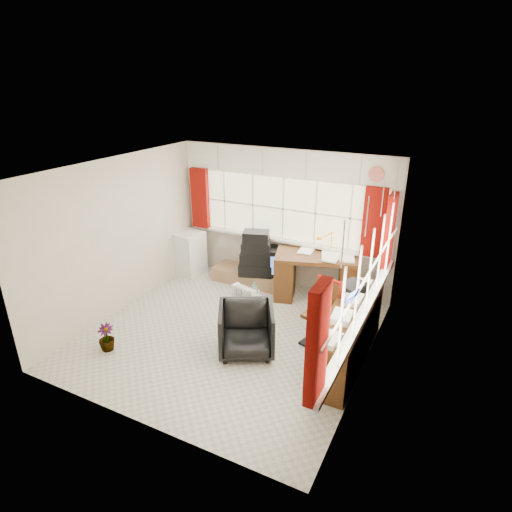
% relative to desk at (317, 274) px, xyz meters
% --- Properties ---
extents(ground, '(4.00, 4.00, 0.00)m').
position_rel_desk_xyz_m(ground, '(-0.77, -1.70, -0.45)').
color(ground, beige).
rests_on(ground, ground).
extents(room_walls, '(4.00, 4.00, 4.00)m').
position_rel_desk_xyz_m(room_walls, '(-0.77, -1.70, 1.05)').
color(room_walls, beige).
rests_on(room_walls, ground).
extents(window_back, '(3.70, 0.12, 3.60)m').
position_rel_desk_xyz_m(window_back, '(-0.77, 0.25, 0.49)').
color(window_back, '#FCF2C7').
rests_on(window_back, room_walls).
extents(window_right, '(0.12, 3.70, 3.60)m').
position_rel_desk_xyz_m(window_right, '(1.17, -1.70, 0.49)').
color(window_right, '#FCF2C7').
rests_on(window_right, room_walls).
extents(curtains, '(3.83, 3.83, 1.15)m').
position_rel_desk_xyz_m(curtains, '(0.15, -0.77, 1.00)').
color(curtains, maroon).
rests_on(curtains, room_walls).
extents(overhead_cabinets, '(3.98, 3.98, 0.48)m').
position_rel_desk_xyz_m(overhead_cabinets, '(0.21, -0.72, 1.80)').
color(overhead_cabinets, white).
rests_on(overhead_cabinets, room_walls).
extents(desk, '(1.56, 1.08, 0.86)m').
position_rel_desk_xyz_m(desk, '(0.00, 0.00, 0.00)').
color(desk, '#533213').
rests_on(desk, ground).
extents(desk_lamp, '(0.15, 0.13, 0.38)m').
position_rel_desk_xyz_m(desk_lamp, '(0.16, 0.22, 0.63)').
color(desk_lamp, '#FFAA0A').
rests_on(desk_lamp, desk).
extents(task_chair, '(0.51, 0.52, 0.98)m').
position_rel_desk_xyz_m(task_chair, '(0.53, -1.22, 0.07)').
color(task_chair, black).
rests_on(task_chair, ground).
extents(office_chair, '(1.03, 1.04, 0.70)m').
position_rel_desk_xyz_m(office_chair, '(-0.34, -1.96, -0.10)').
color(office_chair, black).
rests_on(office_chair, ground).
extents(radiator, '(0.40, 0.24, 0.57)m').
position_rel_desk_xyz_m(radiator, '(-0.76, -1.19, -0.22)').
color(radiator, white).
rests_on(radiator, ground).
extents(credenza, '(0.50, 2.00, 0.85)m').
position_rel_desk_xyz_m(credenza, '(0.96, -1.50, -0.06)').
color(credenza, '#533213').
rests_on(credenza, ground).
extents(file_tray, '(0.42, 0.47, 0.13)m').
position_rel_desk_xyz_m(file_tray, '(0.85, -0.94, 0.36)').
color(file_tray, black).
rests_on(file_tray, credenza).
extents(tv_bench, '(1.40, 0.50, 0.25)m').
position_rel_desk_xyz_m(tv_bench, '(-1.32, 0.02, -0.33)').
color(tv_bench, '#976D4B').
rests_on(tv_bench, ground).
extents(crt_tv, '(0.68, 0.65, 0.50)m').
position_rel_desk_xyz_m(crt_tv, '(-1.00, 0.09, 0.04)').
color(crt_tv, black).
rests_on(crt_tv, tv_bench).
extents(hifi_stack, '(0.70, 0.56, 0.83)m').
position_rel_desk_xyz_m(hifi_stack, '(-1.14, -0.06, 0.17)').
color(hifi_stack, black).
rests_on(hifi_stack, tv_bench).
extents(mini_fridge, '(0.56, 0.57, 0.85)m').
position_rel_desk_xyz_m(mini_fridge, '(-2.57, -0.13, -0.03)').
color(mini_fridge, white).
rests_on(mini_fridge, ground).
extents(spray_bottle_a, '(0.17, 0.17, 0.32)m').
position_rel_desk_xyz_m(spray_bottle_a, '(-0.74, -0.75, -0.29)').
color(spray_bottle_a, silver).
rests_on(spray_bottle_a, ground).
extents(spray_bottle_b, '(0.10, 0.10, 0.17)m').
position_rel_desk_xyz_m(spray_bottle_b, '(-1.08, -0.24, -0.37)').
color(spray_bottle_b, '#99E4E2').
rests_on(spray_bottle_b, ground).
extents(flower_vase, '(0.30, 0.30, 0.40)m').
position_rel_desk_xyz_m(flower_vase, '(-2.13, -2.81, -0.25)').
color(flower_vase, black).
rests_on(flower_vase, ground).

